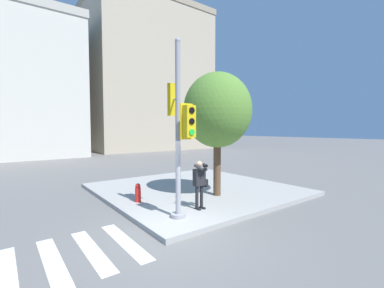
{
  "coord_description": "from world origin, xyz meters",
  "views": [
    {
      "loc": [
        -3.67,
        -5.77,
        2.86
      ],
      "look_at": [
        1.33,
        0.86,
        2.37
      ],
      "focal_mm": 24.0,
      "sensor_mm": 36.0,
      "label": 1
    }
  ],
  "objects": [
    {
      "name": "sidewalk_corner",
      "position": [
        3.5,
        3.5,
        0.08
      ],
      "size": [
        8.0,
        8.0,
        0.16
      ],
      "color": "#9E9B96",
      "rests_on": "ground_plane"
    },
    {
      "name": "traffic_signal_pole",
      "position": [
        0.67,
        0.61,
        2.97
      ],
      "size": [
        0.59,
        1.48,
        5.37
      ],
      "color": "#939399",
      "rests_on": "sidewalk_corner"
    },
    {
      "name": "street_tree",
      "position": [
        3.36,
        1.86,
        3.59
      ],
      "size": [
        2.73,
        2.73,
        4.96
      ],
      "color": "brown",
      "rests_on": "sidewalk_corner"
    },
    {
      "name": "fire_hydrant",
      "position": [
        0.37,
        2.91,
        0.5
      ],
      "size": [
        0.21,
        0.27,
        0.69
      ],
      "color": "red",
      "rests_on": "sidewalk_corner"
    },
    {
      "name": "building_right",
      "position": [
        13.77,
        28.93,
        10.07
      ],
      "size": [
        16.58,
        12.8,
        20.12
      ],
      "color": "tan",
      "rests_on": "ground_plane"
    },
    {
      "name": "ground_plane",
      "position": [
        0.0,
        0.0,
        0.0
      ],
      "size": [
        160.0,
        160.0,
        0.0
      ],
      "primitive_type": "plane",
      "color": "slate"
    },
    {
      "name": "person_photographer",
      "position": [
        1.69,
        0.9,
        1.13
      ],
      "size": [
        0.58,
        0.54,
        1.63
      ],
      "color": "black",
      "rests_on": "sidewalk_corner"
    }
  ]
}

